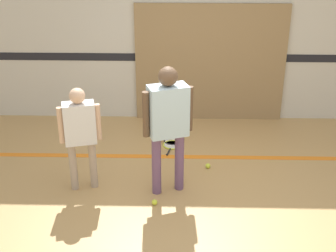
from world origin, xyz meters
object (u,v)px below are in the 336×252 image
Objects in this scene: person_student_left at (80,128)px; racket_spare_on_floor at (172,145)px; racket_second_spare at (174,140)px; tennis_ball_by_spare_racket at (159,141)px; tennis_ball_stray_left at (208,166)px; person_instructor at (168,117)px; tennis_ball_near_instructor at (155,202)px.

person_student_left is 2.65× the size of racket_spare_on_floor.
tennis_ball_by_spare_racket is (-0.22, -0.06, 0.02)m from racket_second_spare.
tennis_ball_stray_left is (0.69, -0.73, 0.00)m from tennis_ball_by_spare_racket.
person_instructor is 3.19× the size of racket_second_spare.
tennis_ball_near_instructor is at bearing -127.62° from tennis_ball_stray_left.
racket_spare_on_floor is 0.79m from tennis_ball_stray_left.
tennis_ball_by_spare_racket is at bearing 90.74° from tennis_ball_near_instructor.
person_student_left is at bearing -161.75° from tennis_ball_stray_left.
racket_second_spare is (0.02, 0.16, 0.00)m from racket_spare_on_floor.
tennis_ball_stray_left reaches higher than racket_spare_on_floor.
tennis_ball_by_spare_racket reaches higher than racket_spare_on_floor.
tennis_ball_near_instructor is (-0.18, -1.49, 0.02)m from racket_spare_on_floor.
racket_second_spare is 1.66m from tennis_ball_near_instructor.
tennis_ball_stray_left is at bearing 3.73° from person_student_left.
racket_spare_on_floor is 1.00× the size of racket_second_spare.
person_student_left reaches higher than tennis_ball_near_instructor.
person_student_left is 1.70m from tennis_ball_by_spare_racket.
person_student_left is at bearing -30.00° from racket_spare_on_floor.
racket_second_spare is 0.91m from tennis_ball_stray_left.
person_instructor is 1.05m from person_student_left.
racket_spare_on_floor is at bearing 83.09° from tennis_ball_near_instructor.
tennis_ball_stray_left is at bearing -116.55° from racket_second_spare.
person_instructor is 1.65m from racket_second_spare.
racket_spare_on_floor is 7.49× the size of tennis_ball_near_instructor.
person_student_left is 19.84× the size of tennis_ball_by_spare_racket.
racket_second_spare is at bearing 15.08° from tennis_ball_by_spare_racket.
person_student_left reaches higher than racket_spare_on_floor.
racket_second_spare is at bearing -173.23° from racket_spare_on_floor.
person_instructor is at bearing -149.54° from racket_second_spare.
racket_spare_on_floor is at bearing -153.71° from racket_second_spare.
person_student_left reaches higher than tennis_ball_stray_left.
tennis_ball_near_instructor reaches higher than racket_spare_on_floor.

